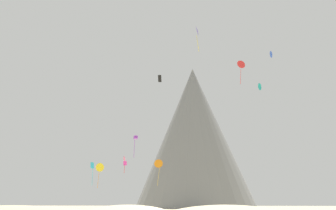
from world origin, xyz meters
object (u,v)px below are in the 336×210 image
Objects in this scene: kite_cyan_low at (92,168)px; kite_red_high at (241,65)px; kite_blue_high at (270,54)px; kite_yellow_low at (100,168)px; kite_magenta_low at (125,164)px; kite_indigo_high at (197,31)px; kite_orange_low at (159,164)px; kite_black_mid at (160,79)px; kite_violet_mid at (136,138)px; kite_rainbow_low at (124,159)px; rock_massif at (195,141)px; kite_teal_high at (259,87)px.

kite_red_high is (35.21, 2.47, 24.80)m from kite_cyan_low.
kite_blue_high is 54.17m from kite_yellow_low.
kite_blue_high is at bearing 35.08° from kite_magenta_low.
kite_indigo_high is 0.99× the size of kite_orange_low.
kite_magenta_low is at bearing -55.33° from kite_blue_high.
kite_blue_high is 0.29× the size of kite_red_high.
kite_yellow_low reaches higher than kite_cyan_low.
kite_black_mid is at bearing 23.26° from kite_red_high.
kite_cyan_low is (-9.97, 0.12, -6.72)m from kite_violet_mid.
kite_black_mid is 0.50× the size of kite_magenta_low.
kite_magenta_low is (-3.86, 6.09, -5.30)m from kite_violet_mid.
kite_cyan_low is 43.14m from kite_red_high.
kite_orange_low is at bearing 49.12° from kite_magenta_low.
kite_cyan_low is at bearing -104.31° from kite_magenta_low.
kite_rainbow_low reaches higher than kite_yellow_low.
kite_violet_mid is at bearing 60.72° from kite_orange_low.
rock_massif is 30.59× the size of kite_teal_high.
kite_black_mid is 0.86× the size of kite_rainbow_low.
kite_red_high is at bearing 10.49° from kite_teal_high.
kite_orange_low is (14.09, 8.52, 1.66)m from kite_cyan_low.
kite_indigo_high is at bearing 14.49° from kite_red_high.
kite_red_high is at bearing 24.51° from kite_magenta_low.
rock_massif is 10.06× the size of kite_red_high.
kite_blue_high is (33.69, 8.53, 23.11)m from kite_violet_mid.
kite_violet_mid reaches higher than kite_cyan_low.
kite_indigo_high reaches higher than kite_rainbow_low.
kite_cyan_low is 50.49m from kite_teal_high.
kite_orange_low is (-29.57, 0.11, -28.17)m from kite_blue_high.
kite_yellow_low is at bearing 62.91° from kite_indigo_high.
kite_blue_high reaches higher than kite_orange_low.
kite_yellow_low is 2.18× the size of kite_magenta_low.
kite_red_high reaches higher than kite_black_mid.
kite_blue_high reaches higher than kite_cyan_low.
kite_indigo_high is at bearing -62.03° from kite_violet_mid.
kite_teal_high is at bearing 147.86° from kite_yellow_low.
kite_blue_high reaches higher than kite_magenta_low.
rock_massif is 69.02m from kite_magenta_low.
kite_rainbow_low is at bearing -106.21° from rock_massif.
kite_black_mid is 27.88m from kite_cyan_low.
kite_black_mid reaches higher than kite_orange_low.
kite_cyan_low is 16.55m from kite_orange_low.
kite_cyan_low is at bearing -106.20° from rock_massif.
rock_massif reaches higher than kite_cyan_low.
kite_indigo_high reaches higher than kite_blue_high.
kite_rainbow_low is (-6.09, 13.49, -3.07)m from kite_violet_mid.
rock_massif reaches higher than kite_teal_high.
kite_black_mid is 27.46m from kite_orange_low.
kite_magenta_low is 0.45× the size of kite_orange_low.
kite_yellow_low is (-2.26, 11.99, 1.32)m from kite_cyan_low.
kite_blue_high is 10.32m from kite_teal_high.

